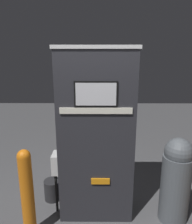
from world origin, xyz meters
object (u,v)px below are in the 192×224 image
(gas_pump, at_px, (96,135))
(squeegee_bucket, at_px, (53,189))
(safety_bollard, at_px, (27,193))
(trash_bin, at_px, (176,179))

(gas_pump, xyz_separation_m, squeegee_bucket, (-0.65, 0.23, -0.95))
(safety_bollard, height_order, squeegee_bucket, safety_bollard)
(trash_bin, height_order, squeegee_bucket, trash_bin)
(trash_bin, bearing_deg, squeegee_bucket, 166.76)
(gas_pump, bearing_deg, safety_bollard, -148.72)
(gas_pump, bearing_deg, squeegee_bucket, 160.86)
(gas_pump, height_order, safety_bollard, gas_pump)
(safety_bollard, bearing_deg, squeegee_bucket, 79.70)
(gas_pump, distance_m, safety_bollard, 1.05)
(squeegee_bucket, bearing_deg, trash_bin, -13.24)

